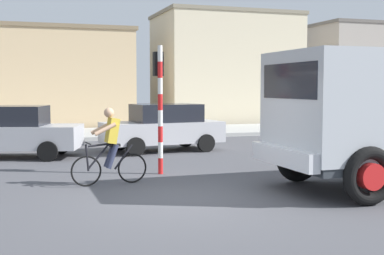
# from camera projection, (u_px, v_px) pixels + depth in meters

# --- Properties ---
(ground_plane) EXTENTS (120.00, 120.00, 0.00)m
(ground_plane) POSITION_uv_depth(u_px,v_px,m) (186.00, 201.00, 9.98)
(ground_plane) COLOR #4C4C51
(sidewalk_far) EXTENTS (80.00, 5.00, 0.16)m
(sidewalk_far) POSITION_uv_depth(u_px,v_px,m) (90.00, 134.00, 23.36)
(sidewalk_far) COLOR #ADADA8
(sidewalk_far) RESTS_ON ground
(cyclist) EXTENTS (1.73, 0.51, 1.72)m
(cyclist) POSITION_uv_depth(u_px,v_px,m) (110.00, 146.00, 11.54)
(cyclist) COLOR black
(cyclist) RESTS_ON ground
(traffic_light_pole) EXTENTS (0.24, 0.43, 3.20)m
(traffic_light_pole) POSITION_uv_depth(u_px,v_px,m) (159.00, 91.00, 12.97)
(traffic_light_pole) COLOR red
(traffic_light_pole) RESTS_ON ground
(car_red_near) EXTENTS (4.32, 2.80, 1.60)m
(car_red_near) POSITION_uv_depth(u_px,v_px,m) (13.00, 131.00, 15.98)
(car_red_near) COLOR #B7B7BC
(car_red_near) RESTS_ON ground
(car_white_mid) EXTENTS (4.17, 2.22, 1.60)m
(car_white_mid) POSITION_uv_depth(u_px,v_px,m) (163.00, 127.00, 17.66)
(car_white_mid) COLOR #B7B7BC
(car_white_mid) RESTS_ON ground
(building_mid_block) EXTENTS (10.78, 6.68, 5.26)m
(building_mid_block) POSITION_uv_depth(u_px,v_px,m) (27.00, 78.00, 27.99)
(building_mid_block) COLOR #D1B284
(building_mid_block) RESTS_ON ground
(building_corner_right) EXTENTS (8.08, 5.52, 6.52)m
(building_corner_right) POSITION_uv_depth(u_px,v_px,m) (225.00, 69.00, 31.20)
(building_corner_right) COLOR beige
(building_corner_right) RESTS_ON ground
(building_set_back) EXTENTS (7.68, 5.19, 6.38)m
(building_set_back) POSITION_uv_depth(u_px,v_px,m) (364.00, 72.00, 35.59)
(building_set_back) COLOR #9E9389
(building_set_back) RESTS_ON ground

